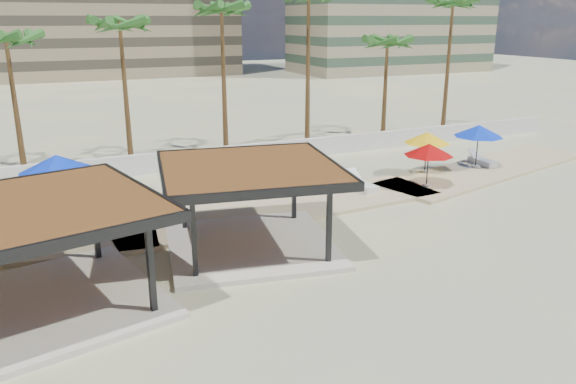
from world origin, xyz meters
name	(u,v)px	position (x,y,z in m)	size (l,w,h in m)	color
ground	(313,277)	(0.00, 0.00, 0.00)	(200.00, 200.00, 0.00)	#CBBE87
promenade	(278,204)	(2.00, 7.67, 0.06)	(44.45, 7.97, 0.24)	#C6B284
boundary_wall	(191,160)	(0.00, 16.00, 0.60)	(56.00, 0.30, 1.20)	silver
pavilion_central	(250,199)	(-1.00, 3.35, 2.00)	(7.63, 7.63, 3.35)	beige
pavilion_west	(40,247)	(-8.47, 1.47, 2.05)	(8.06, 8.06, 3.43)	beige
umbrella_c	(429,150)	(10.14, 6.83, 2.14)	(2.58, 2.58, 2.28)	beige
umbrella_d	(479,131)	(15.29, 8.86, 2.35)	(3.23, 3.23, 2.52)	beige
umbrella_e	(427,138)	(11.86, 9.20, 2.18)	(2.65, 2.65, 2.32)	beige
umbrella_f	(57,164)	(-7.51, 9.15, 2.70)	(4.31, 4.31, 2.94)	beige
lounger_a	(0,242)	(-9.93, 7.00, 0.39)	(0.90, 2.32, 0.86)	silver
lounger_b	(361,185)	(6.77, 7.88, 0.39)	(0.84, 2.29, 0.85)	silver
lounger_c	(332,180)	(5.84, 9.25, 0.39)	(1.74, 2.32, 0.86)	silver
lounger_d	(482,161)	(16.15, 9.25, 0.37)	(0.76, 2.07, 0.77)	silver
palm_c	(6,44)	(-9.00, 18.10, 7.29)	(3.00, 3.00, 8.40)	brown
palm_d	(120,30)	(-3.00, 18.90, 7.96)	(3.00, 3.00, 9.11)	brown
palm_e	(222,16)	(3.00, 18.40, 8.76)	(3.00, 3.00, 9.96)	brown
palm_f	(309,3)	(9.00, 18.60, 9.57)	(3.00, 3.00, 10.83)	brown
palm_g	(387,46)	(15.00, 18.20, 6.77)	(3.00, 3.00, 7.86)	brown
palm_h	(453,8)	(21.00, 18.80, 9.31)	(3.00, 3.00, 10.55)	brown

